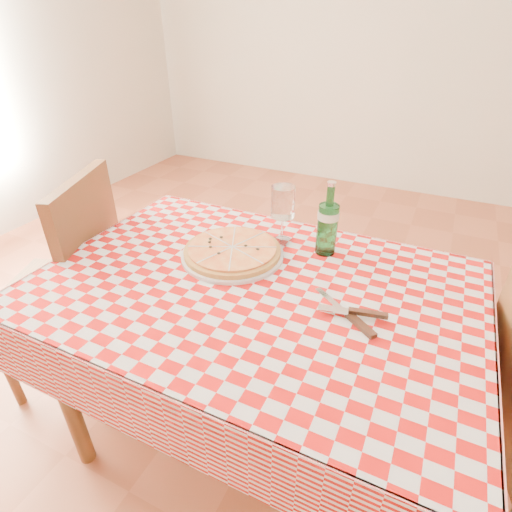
{
  "coord_description": "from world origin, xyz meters",
  "views": [
    {
      "loc": [
        0.43,
        -0.88,
        1.45
      ],
      "look_at": [
        -0.02,
        0.06,
        0.82
      ],
      "focal_mm": 28.0,
      "sensor_mm": 36.0,
      "label": 1
    }
  ],
  "objects_px": {
    "dining_table": "(253,310)",
    "pizza_plate": "(232,250)",
    "wine_glass": "(282,215)",
    "chair_far": "(73,276)",
    "water_bottle": "(328,219)"
  },
  "relations": [
    {
      "from": "dining_table",
      "to": "pizza_plate",
      "type": "distance_m",
      "value": 0.21
    },
    {
      "from": "pizza_plate",
      "to": "wine_glass",
      "type": "distance_m",
      "value": 0.21
    },
    {
      "from": "pizza_plate",
      "to": "chair_far",
      "type": "bearing_deg",
      "value": -170.17
    },
    {
      "from": "chair_far",
      "to": "water_bottle",
      "type": "xyz_separation_m",
      "value": [
        0.94,
        0.28,
        0.33
      ]
    },
    {
      "from": "chair_far",
      "to": "pizza_plate",
      "type": "distance_m",
      "value": 0.72
    },
    {
      "from": "dining_table",
      "to": "water_bottle",
      "type": "height_order",
      "value": "water_bottle"
    },
    {
      "from": "chair_far",
      "to": "pizza_plate",
      "type": "relative_size",
      "value": 2.82
    },
    {
      "from": "chair_far",
      "to": "wine_glass",
      "type": "bearing_deg",
      "value": 178.23
    },
    {
      "from": "pizza_plate",
      "to": "wine_glass",
      "type": "relative_size",
      "value": 1.65
    },
    {
      "from": "dining_table",
      "to": "water_bottle",
      "type": "bearing_deg",
      "value": 63.61
    },
    {
      "from": "dining_table",
      "to": "pizza_plate",
      "type": "height_order",
      "value": "pizza_plate"
    },
    {
      "from": "pizza_plate",
      "to": "water_bottle",
      "type": "bearing_deg",
      "value": 30.52
    },
    {
      "from": "chair_far",
      "to": "water_bottle",
      "type": "height_order",
      "value": "water_bottle"
    },
    {
      "from": "chair_far",
      "to": "pizza_plate",
      "type": "xyz_separation_m",
      "value": [
        0.67,
        0.12,
        0.23
      ]
    },
    {
      "from": "pizza_plate",
      "to": "water_bottle",
      "type": "distance_m",
      "value": 0.33
    }
  ]
}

